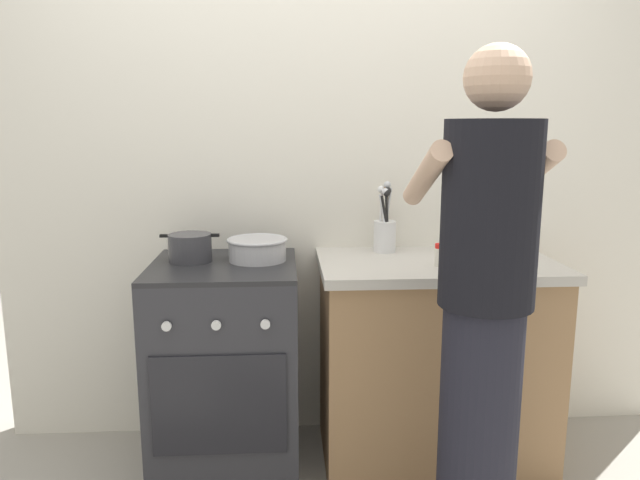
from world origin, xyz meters
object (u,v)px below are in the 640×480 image
at_px(spice_bottle, 440,255).
at_px(stove_range, 226,366).
at_px(utensil_crock, 385,229).
at_px(person, 484,316).
at_px(mixing_bowl, 257,248).
at_px(pot, 190,248).

bearing_deg(spice_bottle, stove_range, 173.82).
xyz_separation_m(utensil_crock, person, (0.18, -0.82, -0.14)).
xyz_separation_m(spice_bottle, person, (0.01, -0.53, -0.08)).
distance_m(mixing_bowl, spice_bottle, 0.76).
bearing_deg(person, utensil_crock, 102.51).
xyz_separation_m(pot, utensil_crock, (0.85, 0.14, 0.04)).
xyz_separation_m(stove_range, mixing_bowl, (0.14, 0.05, 0.50)).
distance_m(pot, mixing_bowl, 0.28).
bearing_deg(person, mixing_bowl, 137.95).
bearing_deg(spice_bottle, mixing_bowl, 168.93).
relative_size(pot, mixing_bowl, 0.96).
distance_m(mixing_bowl, person, 1.01).
distance_m(utensil_crock, spice_bottle, 0.34).
distance_m(stove_range, utensil_crock, 0.92).
height_order(pot, spice_bottle, pot).
xyz_separation_m(mixing_bowl, utensil_crock, (0.57, 0.14, 0.05)).
relative_size(mixing_bowl, utensil_crock, 0.80).
xyz_separation_m(stove_range, spice_bottle, (0.88, -0.10, 0.49)).
bearing_deg(utensil_crock, stove_range, -164.58).
distance_m(pot, spice_bottle, 1.03).
distance_m(utensil_crock, person, 0.85).
xyz_separation_m(stove_range, utensil_crock, (0.71, 0.19, 0.55)).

